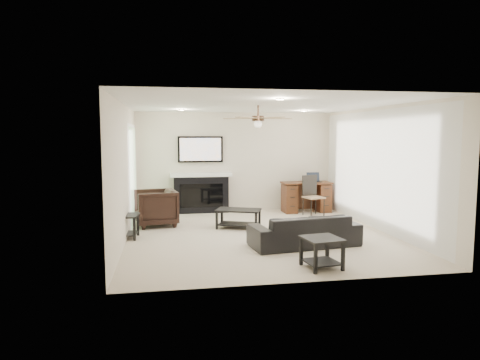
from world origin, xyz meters
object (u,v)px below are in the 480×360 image
at_px(sofa, 304,230).
at_px(fireplace_unit, 201,175).
at_px(coffee_table, 238,219).
at_px(armchair, 156,208).
at_px(desk, 306,197).

xyz_separation_m(sofa, fireplace_unit, (-1.52, 3.53, 0.68)).
relative_size(coffee_table, fireplace_unit, 0.47).
distance_m(armchair, fireplace_unit, 1.84).
bearing_deg(coffee_table, fireplace_unit, 129.67).
bearing_deg(armchair, sofa, 40.61).
height_order(coffee_table, fireplace_unit, fireplace_unit).
relative_size(sofa, desk, 1.56).
xyz_separation_m(coffee_table, desk, (2.00, 1.59, 0.18)).
relative_size(sofa, fireplace_unit, 0.99).
distance_m(coffee_table, fireplace_unit, 2.16).
bearing_deg(fireplace_unit, coffee_table, -72.30).
bearing_deg(sofa, armchair, -47.05).
bearing_deg(sofa, fireplace_unit, -74.22).
height_order(sofa, desk, desk).
bearing_deg(armchair, coffee_table, 62.27).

